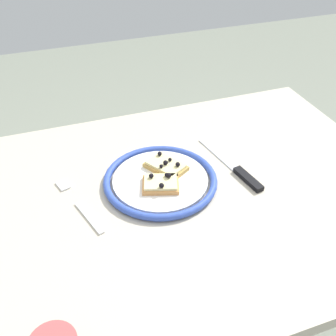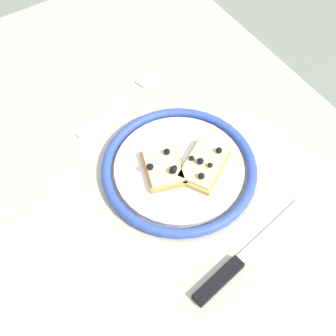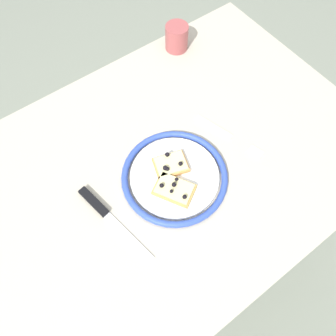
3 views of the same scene
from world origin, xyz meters
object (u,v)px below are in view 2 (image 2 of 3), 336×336
plate (178,167)px  fork (117,103)px  pizza_slice_near (163,168)px  knife (234,266)px  dining_table (156,214)px  pizza_slice_far (203,166)px

plate → fork: size_ratio=1.32×
pizza_slice_near → knife: size_ratio=0.40×
pizza_slice_near → dining_table: bearing=-70.7°
fork → plate: bearing=3.9°
dining_table → pizza_slice_far: size_ratio=9.90×
plate → pizza_slice_far: 0.04m
knife → fork: bearing=177.7°
pizza_slice_near → fork: bearing=175.8°
dining_table → fork: bearing=169.4°
plate → dining_table: bearing=-86.4°
dining_table → knife: bearing=6.1°
plate → knife: plate is taller
pizza_slice_near → pizza_slice_far: bearing=60.6°
dining_table → fork: size_ratio=5.57×
fork → pizza_slice_near: bearing=-4.2°
pizza_slice_far → plate: bearing=-131.6°
dining_table → pizza_slice_near: size_ratio=11.53×
pizza_slice_near → fork: size_ratio=0.48×
pizza_slice_near → knife: pizza_slice_near is taller
pizza_slice_far → knife: 0.17m
pizza_slice_far → fork: size_ratio=0.56×
pizza_slice_near → plate: bearing=79.9°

